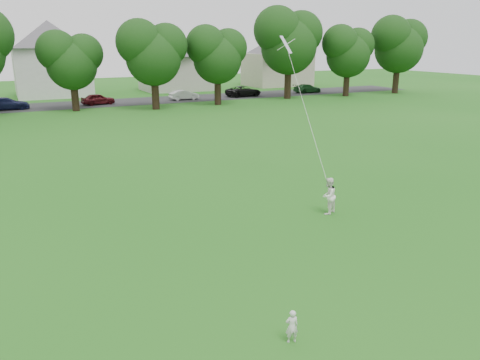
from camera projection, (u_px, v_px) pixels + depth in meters
name	position (u px, v px, depth m)	size (l,w,h in m)	color
ground	(252.00, 278.00, 13.35)	(160.00, 160.00, 0.00)	#1C5E15
street	(65.00, 105.00, 49.34)	(90.00, 7.00, 0.01)	#2D2D30
toddler	(292.00, 326.00, 10.38)	(0.29, 0.19, 0.81)	silver
older_boy	(328.00, 196.00, 18.13)	(0.71, 0.55, 1.46)	white
kite	(306.00, 110.00, 19.86)	(1.12, 3.20, 7.65)	white
tree_row	(105.00, 43.00, 44.16)	(83.48, 8.80, 10.63)	black
parked_cars	(80.00, 100.00, 48.94)	(64.27, 2.61, 1.25)	black
house_row	(41.00, 56.00, 56.10)	(77.01, 13.63, 10.50)	silver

